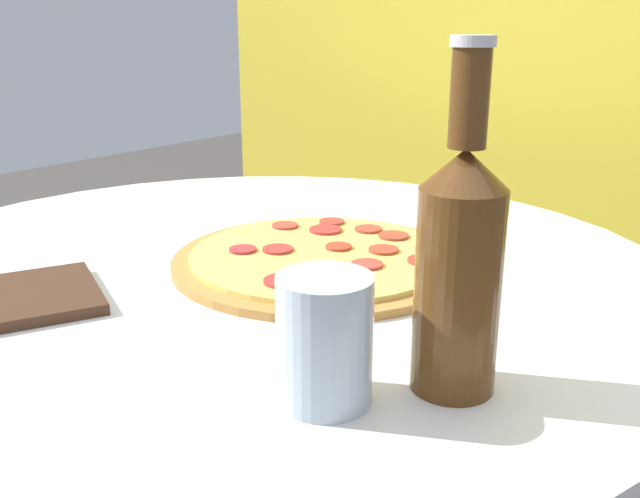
{
  "coord_description": "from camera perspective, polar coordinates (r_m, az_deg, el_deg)",
  "views": [
    {
      "loc": [
        0.56,
        -0.59,
        1.0
      ],
      "look_at": [
        0.06,
        0.05,
        0.73
      ],
      "focal_mm": 40.0,
      "sensor_mm": 36.0,
      "label": 1
    }
  ],
  "objects": [
    {
      "name": "table",
      "position": [
        0.94,
        -5.02,
        -11.91
      ],
      "size": [
        1.02,
        1.02,
        0.71
      ],
      "color": "silver",
      "rests_on": "ground_plane"
    },
    {
      "name": "fence_panel",
      "position": [
        1.52,
        16.49,
        10.63
      ],
      "size": [
        1.59,
        0.04,
        1.64
      ],
      "color": "gold",
      "rests_on": "ground_plane"
    },
    {
      "name": "pizza",
      "position": [
        0.86,
        0.04,
        -0.76
      ],
      "size": [
        0.36,
        0.36,
        0.02
      ],
      "color": "#B77F3D",
      "rests_on": "table"
    },
    {
      "name": "beer_bottle",
      "position": [
        0.56,
        11.07,
        -1.04
      ],
      "size": [
        0.07,
        0.07,
        0.27
      ],
      "color": "#563314",
      "rests_on": "table"
    },
    {
      "name": "drinking_glass",
      "position": [
        0.55,
        0.37,
        -7.29
      ],
      "size": [
        0.07,
        0.07,
        0.1
      ],
      "color": "#ADBCC6",
      "rests_on": "table"
    }
  ]
}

